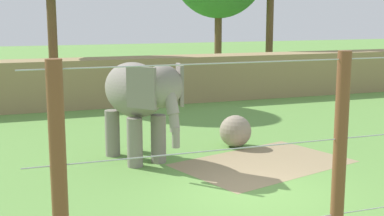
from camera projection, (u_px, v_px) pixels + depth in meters
name	position (u px, v px, depth m)	size (l,w,h in m)	color
ground_plane	(256.00, 193.00, 12.14)	(120.00, 120.00, 0.00)	#609342
dirt_patch	(263.00, 163.00, 14.57)	(4.53, 2.97, 0.01)	#937F5B
embankment_wall	(126.00, 81.00, 23.90)	(36.00, 1.80, 2.10)	#997F56
elephant	(139.00, 96.00, 14.46)	(1.98, 3.68, 2.79)	gray
enrichment_ball	(235.00, 131.00, 16.30)	(0.98, 0.98, 0.98)	gray
cable_fence	(340.00, 152.00, 9.01)	(10.32, 0.23, 3.45)	brown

